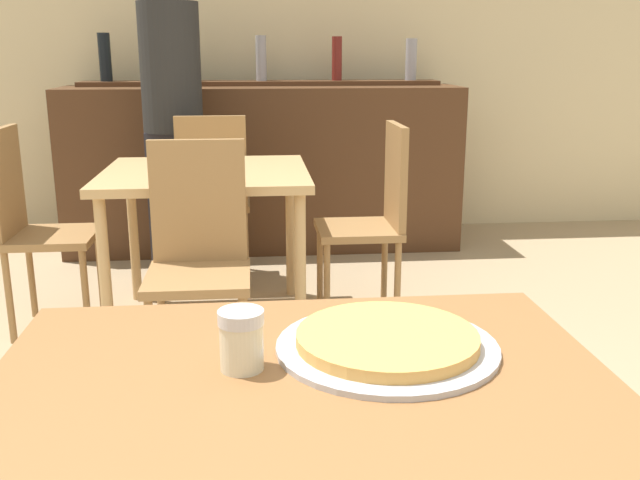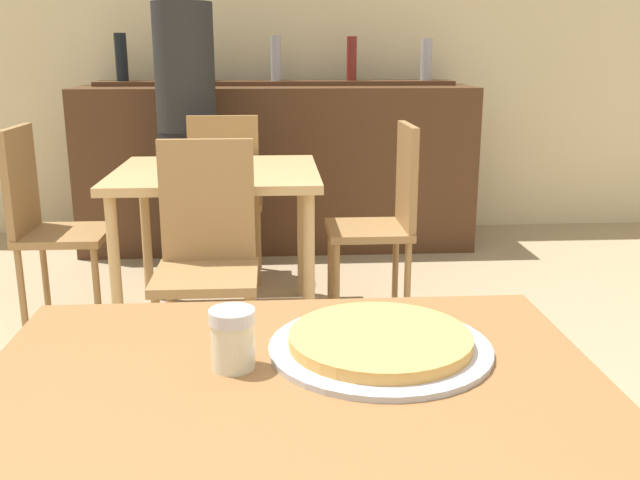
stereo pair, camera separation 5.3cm
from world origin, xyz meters
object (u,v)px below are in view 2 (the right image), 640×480
at_px(chair_far_side_front, 207,247).
at_px(chair_far_side_right, 386,211).
at_px(chair_far_side_left, 45,216).
at_px(cheese_shaker, 233,339).
at_px(chair_far_side_back, 226,189).
at_px(person_standing, 187,110).
at_px(pizza_tray, 380,343).

relative_size(chair_far_side_front, chair_far_side_right, 1.00).
relative_size(chair_far_side_left, chair_far_side_right, 1.00).
bearing_deg(chair_far_side_front, cheese_shaker, -82.93).
xyz_separation_m(chair_far_side_back, chair_far_side_left, (-0.81, -0.61, 0.00)).
xyz_separation_m(chair_far_side_front, person_standing, (-0.22, 1.44, 0.42)).
distance_m(chair_far_side_right, person_standing, 1.40).
bearing_deg(chair_far_side_front, chair_far_side_left, 143.08).
xyz_separation_m(chair_far_side_back, cheese_shaker, (0.19, -2.76, 0.25)).
xyz_separation_m(chair_far_side_front, chair_far_side_back, (0.00, 1.22, 0.00)).
bearing_deg(chair_far_side_right, chair_far_side_front, -53.08).
bearing_deg(pizza_tray, cheese_shaker, -168.27).
bearing_deg(chair_far_side_right, chair_far_side_left, -90.00).
distance_m(pizza_tray, person_standing, 3.02).
bearing_deg(chair_far_side_right, cheese_shaker, -16.14).
bearing_deg(chair_far_side_back, chair_far_side_front, 90.00).
bearing_deg(pizza_tray, chair_far_side_right, 80.67).
distance_m(chair_far_side_back, chair_far_side_left, 1.02).
bearing_deg(person_standing, chair_far_side_left, -125.24).
distance_m(chair_far_side_right, cheese_shaker, 2.25).
bearing_deg(cheese_shaker, chair_far_side_front, 97.07).
bearing_deg(chair_far_side_left, cheese_shaker, -154.97).
bearing_deg(chair_far_side_left, chair_far_side_back, -53.08).
bearing_deg(chair_far_side_back, chair_far_side_left, 36.92).
distance_m(pizza_tray, cheese_shaker, 0.29).
relative_size(chair_far_side_right, person_standing, 0.54).
distance_m(chair_far_side_left, pizza_tray, 2.46).
bearing_deg(person_standing, cheese_shaker, -82.07).
relative_size(pizza_tray, person_standing, 0.24).
xyz_separation_m(chair_far_side_back, chair_far_side_right, (0.81, -0.61, 0.00)).
bearing_deg(chair_far_side_right, person_standing, -128.76).
distance_m(chair_far_side_right, pizza_tray, 2.13).
bearing_deg(chair_far_side_front, person_standing, 98.84).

